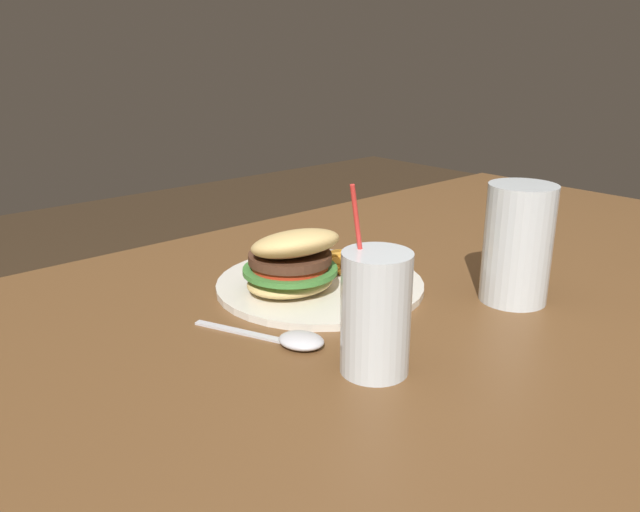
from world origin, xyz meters
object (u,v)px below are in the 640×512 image
Objects in this scene: beer_glass at (517,248)px; spoon at (295,340)px; juice_glass at (376,317)px; meal_plate_near at (307,271)px.

spoon is (0.31, -0.09, -0.07)m from beer_glass.
juice_glass reaches higher than spoon.
meal_plate_near is at bearing -46.17° from beer_glass.
juice_glass is 0.12m from spoon.
juice_glass reaches higher than meal_plate_near.
meal_plate_near is 0.28m from beer_glass.
beer_glass is at bearing -177.82° from juice_glass.
meal_plate_near reaches higher than spoon.
beer_glass is 0.33m from spoon.
juice_glass is at bearing -8.28° from spoon.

